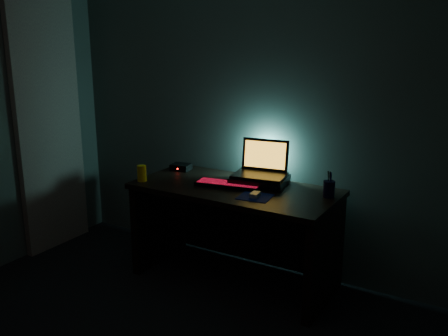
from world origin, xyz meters
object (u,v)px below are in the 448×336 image
at_px(keyboard, 229,185).
at_px(pen_cup, 329,189).
at_px(laptop, 262,167).
at_px(mouse, 255,195).
at_px(juice_glass, 142,173).
at_px(router, 181,167).

height_order(keyboard, pen_cup, pen_cup).
distance_m(laptop, mouse, 0.37).
distance_m(laptop, keyboard, 0.29).
relative_size(laptop, juice_glass, 3.42).
relative_size(juice_glass, router, 0.72).
bearing_deg(juice_glass, pen_cup, 14.72).
bearing_deg(keyboard, juice_glass, -171.65).
bearing_deg(router, keyboard, -28.27).
height_order(pen_cup, router, pen_cup).
relative_size(laptop, mouse, 4.45).
xyz_separation_m(keyboard, juice_glass, (-0.64, -0.22, 0.05)).
bearing_deg(laptop, keyboard, -135.59).
bearing_deg(pen_cup, laptop, 171.99).
distance_m(mouse, pen_cup, 0.50).
xyz_separation_m(laptop, keyboard, (-0.16, -0.22, -0.11)).
distance_m(mouse, router, 0.91).
bearing_deg(juice_glass, keyboard, 18.69).
bearing_deg(juice_glass, mouse, 5.97).
height_order(keyboard, mouse, mouse).
distance_m(mouse, juice_glass, 0.92).
relative_size(mouse, router, 0.55).
height_order(keyboard, router, router).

